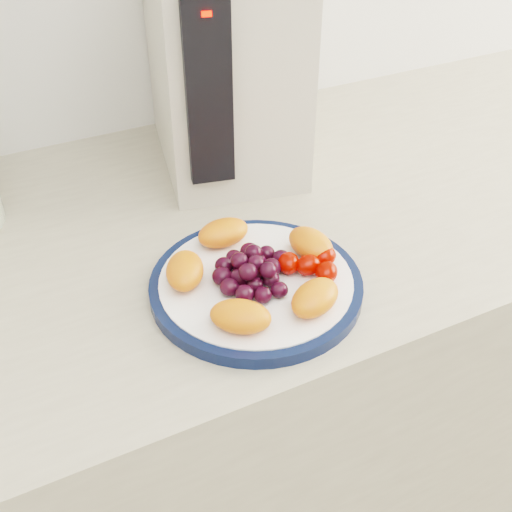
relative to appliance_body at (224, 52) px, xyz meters
name	(u,v)px	position (x,y,z in m)	size (l,w,h in m)	color
counter	(166,454)	(-0.19, -0.14, -0.61)	(3.50, 0.60, 0.90)	#AAA28B
cabinet_face	(168,464)	(-0.19, -0.14, -0.64)	(3.48, 0.58, 0.84)	#8D7851
plate_rim	(256,286)	(-0.10, -0.30, -0.16)	(0.24, 0.24, 0.01)	#0B183A
plate_face	(256,285)	(-0.10, -0.30, -0.15)	(0.22, 0.22, 0.02)	white
appliance_body	(224,52)	(0.00, 0.00, 0.00)	(0.19, 0.26, 0.33)	beige
appliance_panel	(209,91)	(-0.07, -0.12, 0.00)	(0.06, 0.02, 0.24)	black
appliance_led	(206,14)	(-0.08, -0.13, 0.10)	(0.01, 0.01, 0.01)	#FF0C05
fruit_plate	(260,270)	(-0.10, -0.30, -0.13)	(0.21, 0.21, 0.03)	#FF571E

